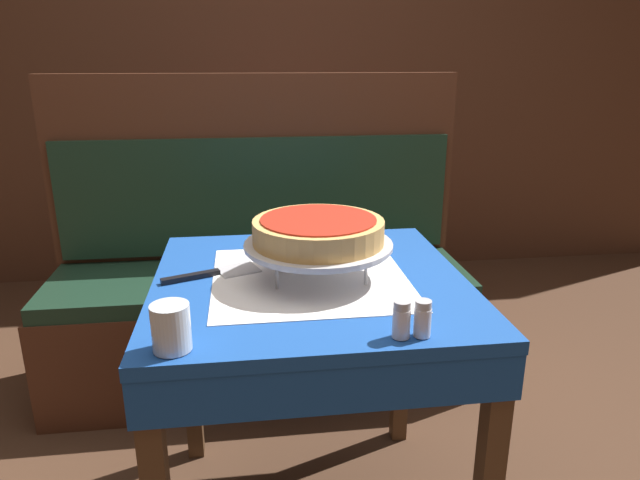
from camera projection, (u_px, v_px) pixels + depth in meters
dining_table_front at (310, 312)px, 1.45m from camera, size 0.77×0.77×0.76m
dining_table_rear at (282, 181)px, 2.98m from camera, size 0.67×0.67×0.77m
booth_bench at (262, 299)px, 2.31m from camera, size 1.64×0.52×1.23m
back_wall_panel at (268, 72)px, 3.25m from camera, size 6.00×0.04×2.40m
pizza_pan_stand at (318, 246)px, 1.40m from camera, size 0.36×0.36×0.09m
deep_dish_pizza at (318, 231)px, 1.38m from camera, size 0.32×0.32×0.06m
pizza_server at (214, 273)px, 1.44m from camera, size 0.25×0.14×0.01m
water_glass_near at (171, 327)px, 1.06m from camera, size 0.07×0.07×0.09m
salt_shaker at (401, 320)px, 1.11m from camera, size 0.04×0.04×0.08m
pepper_shaker at (423, 319)px, 1.11m from camera, size 0.03×0.03×0.07m
condiment_caddy at (285, 153)px, 2.88m from camera, size 0.13×0.13×0.18m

